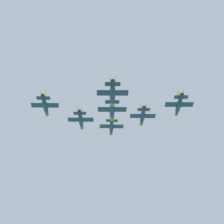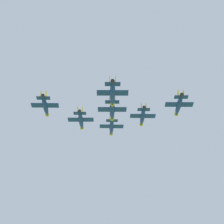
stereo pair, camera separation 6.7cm
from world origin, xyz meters
TOP-DOWN VIEW (x-y plane):
  - jet_lead at (8.56, -2.01)m, footprint 11.19×17.74m
  - jet_left_wingman at (18.58, 15.35)m, footprint 11.12×17.76m
  - jet_right_wingman at (-6.97, 10.68)m, footprint 11.13×17.69m
  - jet_left_outer at (28.60, 32.72)m, footprint 11.07×17.59m
  - jet_right_outer at (-22.49, 23.37)m, footprint 11.33×18.05m
  - jet_slot_rear at (3.06, 28.04)m, footprint 11.47×18.29m
  - jet_trailing at (0.31, 43.07)m, footprint 11.61×18.51m

SIDE VIEW (x-z plane):
  - jet_trailing at x=0.31m, z-range 167.87..171.78m
  - jet_slot_rear at x=3.06m, z-range 169.42..173.28m
  - jet_left_outer at x=28.60m, z-range 171.19..174.91m
  - jet_right_outer at x=-22.49m, z-range 171.74..175.55m
  - jet_left_wingman at x=18.58m, z-range 172.75..176.49m
  - jet_right_wingman at x=-6.97m, z-range 174.61..178.34m
  - jet_lead at x=8.56m, z-range 177.15..180.90m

